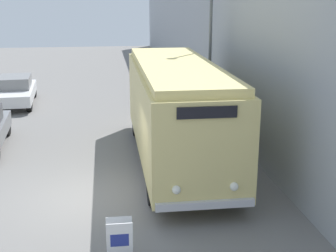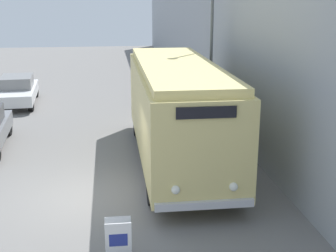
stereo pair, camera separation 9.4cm
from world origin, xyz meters
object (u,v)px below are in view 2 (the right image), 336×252
at_px(vintage_bus, 177,108).
at_px(parked_car_mid, 17,90).
at_px(streetlamp, 212,14).
at_px(sign_board, 118,239).

bearing_deg(vintage_bus, parked_car_mid, 125.81).
relative_size(streetlamp, parked_car_mid, 1.56).
bearing_deg(sign_board, vintage_bus, 69.99).
relative_size(vintage_bus, sign_board, 10.42).
distance_m(streetlamp, parked_car_mid, 11.55).
bearing_deg(parked_car_mid, vintage_bus, -58.27).
height_order(sign_board, streetlamp, streetlamp).
xyz_separation_m(streetlamp, parked_car_mid, (-8.84, 6.23, -4.06)).
bearing_deg(streetlamp, vintage_bus, -118.73).
height_order(vintage_bus, parked_car_mid, vintage_bus).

